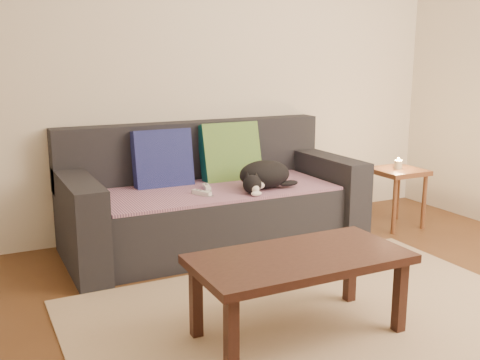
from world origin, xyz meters
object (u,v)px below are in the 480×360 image
object	(u,v)px
wii_remote_b	(207,187)
coffee_table	(300,265)
side_table	(397,179)
sofa	(211,203)
cat	(264,175)
wii_remote_a	(202,193)

from	to	relation	value
wii_remote_b	coffee_table	world-z (taller)	wii_remote_b
wii_remote_b	side_table	world-z (taller)	side_table
coffee_table	sofa	bearing A→B (deg)	83.36
sofa	wii_remote_b	bearing A→B (deg)	-127.43
wii_remote_b	cat	bearing A→B (deg)	-99.02
side_table	coffee_table	bearing A→B (deg)	-144.35
cat	side_table	xyz separation A→B (m)	(1.22, -0.01, -0.14)
side_table	coffee_table	world-z (taller)	side_table
wii_remote_a	coffee_table	bearing A→B (deg)	153.30
sofa	coffee_table	distance (m)	1.48
wii_remote_a	wii_remote_b	world-z (taller)	same
cat	wii_remote_a	size ratio (longest dim) A/B	3.01
cat	wii_remote_b	size ratio (longest dim) A/B	3.01
wii_remote_a	coffee_table	size ratio (longest dim) A/B	0.14
wii_remote_a	coffee_table	world-z (taller)	wii_remote_a
wii_remote_a	coffee_table	xyz separation A→B (m)	(-0.00, -1.23, -0.09)
cat	side_table	bearing A→B (deg)	-2.81
sofa	wii_remote_b	world-z (taller)	sofa
wii_remote_b	sofa	bearing A→B (deg)	-23.95
wii_remote_a	wii_remote_b	distance (m)	0.17
wii_remote_a	coffee_table	distance (m)	1.24
cat	coffee_table	distance (m)	1.32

